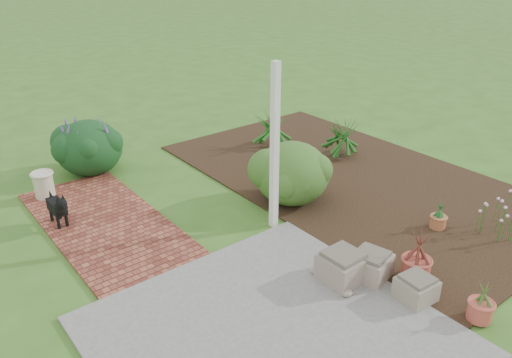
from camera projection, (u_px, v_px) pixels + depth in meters
ground at (262, 234)px, 7.37m from camera, size 80.00×80.00×0.00m
concrete_patio at (274, 337)px, 5.42m from camera, size 3.50×3.50×0.04m
brick_path at (105, 222)px, 7.65m from camera, size 1.60×3.50×0.04m
garden_bed at (351, 178)px, 9.12m from camera, size 4.00×7.00×0.03m
veranda_post at (275, 149)px, 7.08m from camera, size 0.10×0.10×2.50m
stone_trough_near at (370, 266)px, 6.32m from camera, size 0.54×0.54×0.30m
stone_trough_mid at (416, 289)px, 5.92m from camera, size 0.43×0.43×0.27m
stone_trough_far at (342, 268)px, 6.25m from camera, size 0.51×0.51×0.34m
black_dog at (58, 207)px, 7.42m from camera, size 0.19×0.60×0.52m
cream_ceramic_urn at (44, 185)px, 8.31m from camera, size 0.37×0.37×0.43m
evergreen_shrub at (292, 172)px, 8.08m from camera, size 1.45×1.45×1.03m
agapanthus_clump_back at (342, 134)px, 9.85m from camera, size 1.22×1.22×0.92m
agapanthus_clump_front at (272, 125)px, 10.35m from camera, size 1.11×1.11×0.91m
pink_flower_patch at (507, 213)px, 7.32m from camera, size 1.05×1.05×0.56m
terracotta_pot_bronze at (416, 269)px, 6.29m from camera, size 0.39×0.39×0.29m
terracotta_pot_small_left at (438, 222)px, 7.46m from camera, size 0.24×0.24×0.19m
terracotta_pot_small_right at (480, 311)px, 5.61m from camera, size 0.29×0.29×0.23m
purple_flowering_bush at (89, 146)px, 9.19m from camera, size 1.51×1.51×1.03m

